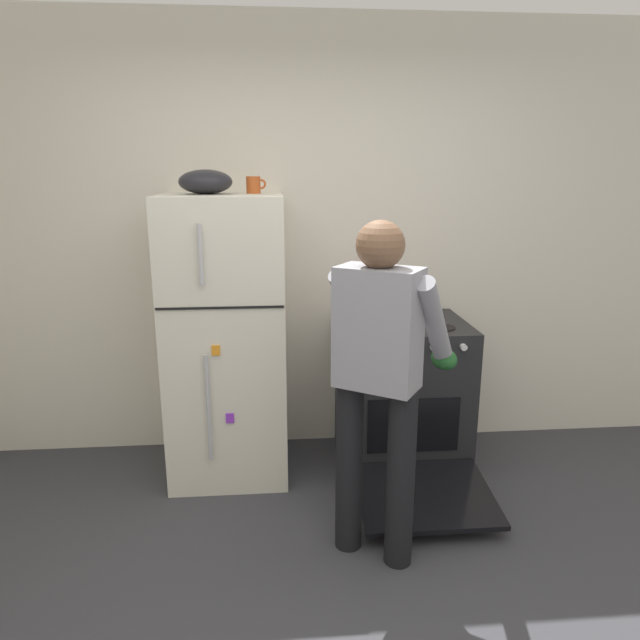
# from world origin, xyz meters

# --- Properties ---
(kitchen_wall_back) EXTENTS (6.00, 0.10, 2.70)m
(kitchen_wall_back) POSITION_xyz_m (0.00, 1.95, 1.35)
(kitchen_wall_back) COLOR silver
(kitchen_wall_back) RESTS_ON ground
(refrigerator) EXTENTS (0.68, 0.72, 1.67)m
(refrigerator) POSITION_xyz_m (-0.47, 1.57, 0.83)
(refrigerator) COLOR silver
(refrigerator) RESTS_ON ground
(stove_range) EXTENTS (0.76, 1.22, 0.92)m
(stove_range) POSITION_xyz_m (0.59, 1.55, 0.45)
(stove_range) COLOR black
(stove_range) RESTS_ON ground
(person_cook) EXTENTS (0.65, 0.68, 1.60)m
(person_cook) POSITION_xyz_m (0.28, 0.69, 0.95)
(person_cook) COLOR black
(person_cook) RESTS_ON ground
(red_pot) EXTENTS (0.35, 0.25, 0.12)m
(red_pot) POSITION_xyz_m (0.43, 1.52, 0.97)
(red_pot) COLOR red
(red_pot) RESTS_ON stove_range
(coffee_mug) EXTENTS (0.11, 0.08, 0.10)m
(coffee_mug) POSITION_xyz_m (-0.29, 1.62, 1.72)
(coffee_mug) COLOR #B24C1E
(coffee_mug) RESTS_ON refrigerator
(mixing_bowl) EXTENTS (0.29, 0.29, 0.13)m
(mixing_bowl) POSITION_xyz_m (-0.55, 1.57, 1.74)
(mixing_bowl) COLOR black
(mixing_bowl) RESTS_ON refrigerator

